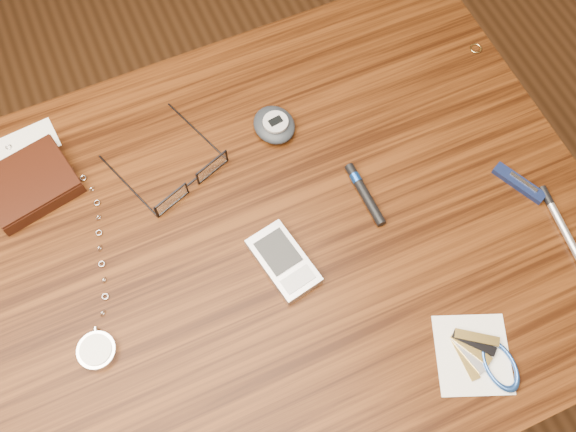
# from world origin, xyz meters

# --- Properties ---
(ground) EXTENTS (3.80, 3.80, 0.00)m
(ground) POSITION_xyz_m (0.00, 0.00, 0.00)
(ground) COLOR #472814
(ground) RESTS_ON ground
(desk) EXTENTS (1.00, 0.70, 0.75)m
(desk) POSITION_xyz_m (0.00, 0.00, 0.65)
(desk) COLOR #3D1C09
(desk) RESTS_ON ground
(wallet_and_card) EXTENTS (0.14, 0.17, 0.03)m
(wallet_and_card) POSITION_xyz_m (-0.23, 0.21, 0.76)
(wallet_and_card) COLOR black
(wallet_and_card) RESTS_ON desk
(eyeglasses) EXTENTS (0.17, 0.17, 0.03)m
(eyeglasses) POSITION_xyz_m (-0.03, 0.13, 0.76)
(eyeglasses) COLOR black
(eyeglasses) RESTS_ON desk
(gold_ring) EXTENTS (0.02, 0.02, 0.00)m
(gold_ring) POSITION_xyz_m (0.47, 0.17, 0.75)
(gold_ring) COLOR tan
(gold_ring) RESTS_ON desk
(pocket_watch) EXTENTS (0.10, 0.37, 0.02)m
(pocket_watch) POSITION_xyz_m (-0.21, -0.04, 0.76)
(pocket_watch) COLOR silver
(pocket_watch) RESTS_ON desk
(pda_phone) EXTENTS (0.07, 0.11, 0.02)m
(pda_phone) POSITION_xyz_m (0.05, -0.04, 0.76)
(pda_phone) COLOR #ABABB0
(pda_phone) RESTS_ON desk
(pedometer) EXTENTS (0.07, 0.08, 0.03)m
(pedometer) POSITION_xyz_m (0.12, 0.16, 0.76)
(pedometer) COLOR black
(pedometer) RESTS_ON desk
(notepad_keys) EXTENTS (0.12, 0.13, 0.01)m
(notepad_keys) POSITION_xyz_m (0.23, -0.26, 0.75)
(notepad_keys) COLOR white
(notepad_keys) RESTS_ON desk
(pocket_knife) EXTENTS (0.05, 0.08, 0.01)m
(pocket_knife) POSITION_xyz_m (0.40, -0.06, 0.75)
(pocket_knife) COLOR #0C1036
(pocket_knife) RESTS_ON desk
(silver_pen) EXTENTS (0.03, 0.13, 0.01)m
(silver_pen) POSITION_xyz_m (0.42, -0.13, 0.76)
(silver_pen) COLOR silver
(silver_pen) RESTS_ON desk
(black_blue_pen) EXTENTS (0.02, 0.10, 0.01)m
(black_blue_pen) POSITION_xyz_m (0.19, 0.01, 0.76)
(black_blue_pen) COLOR black
(black_blue_pen) RESTS_ON desk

